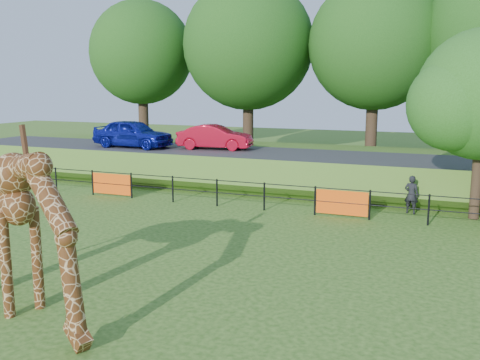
{
  "coord_description": "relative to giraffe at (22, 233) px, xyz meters",
  "views": [
    {
      "loc": [
        6.58,
        -11.07,
        4.84
      ],
      "look_at": [
        0.77,
        3.52,
        2.0
      ],
      "focal_mm": 40.0,
      "sensor_mm": 36.0,
      "label": 1
    }
  ],
  "objects": [
    {
      "name": "ground",
      "position": [
        1.57,
        2.8,
        -1.8
      ],
      "size": [
        90.0,
        90.0,
        0.0
      ],
      "primitive_type": "plane",
      "color": "#295014",
      "rests_on": "ground"
    },
    {
      "name": "giraffe",
      "position": [
        0.0,
        0.0,
        0.0
      ],
      "size": [
        4.98,
        2.89,
        3.6
      ],
      "primitive_type": null,
      "rotation": [
        0.0,
        0.0,
        -0.42
      ],
      "color": "#522A11",
      "rests_on": "ground"
    },
    {
      "name": "perimeter_fence",
      "position": [
        1.57,
        10.8,
        -1.25
      ],
      "size": [
        28.07,
        0.1,
        1.1
      ],
      "primitive_type": null,
      "color": "black",
      "rests_on": "ground"
    },
    {
      "name": "embankment",
      "position": [
        1.57,
        18.3,
        -1.15
      ],
      "size": [
        40.0,
        9.0,
        1.3
      ],
      "primitive_type": "cube",
      "color": "#295014",
      "rests_on": "ground"
    },
    {
      "name": "road",
      "position": [
        1.57,
        16.8,
        -0.44
      ],
      "size": [
        40.0,
        5.0,
        0.12
      ],
      "primitive_type": "cube",
      "color": "#28282A",
      "rests_on": "embankment"
    },
    {
      "name": "car_blue",
      "position": [
        -7.92,
        16.4,
        0.38
      ],
      "size": [
        4.56,
        2.06,
        1.52
      ],
      "primitive_type": "imported",
      "rotation": [
        0.0,
        0.0,
        1.51
      ],
      "color": "#1520AD",
      "rests_on": "road"
    },
    {
      "name": "car_red",
      "position": [
        -3.45,
        17.3,
        0.27
      ],
      "size": [
        4.06,
        1.88,
        1.29
      ],
      "primitive_type": "imported",
      "rotation": [
        0.0,
        0.0,
        1.71
      ],
      "color": "red",
      "rests_on": "road"
    },
    {
      "name": "visitor",
      "position": [
        6.87,
        12.38,
        -1.07
      ],
      "size": [
        0.6,
        0.46,
        1.45
      ],
      "primitive_type": "imported",
      "rotation": [
        0.0,
        0.0,
        2.91
      ],
      "color": "black",
      "rests_on": "ground"
    },
    {
      "name": "bg_tree_line",
      "position": [
        3.46,
        24.8,
        5.4
      ],
      "size": [
        37.3,
        8.8,
        11.82
      ],
      "color": "#302215",
      "rests_on": "ground"
    }
  ]
}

